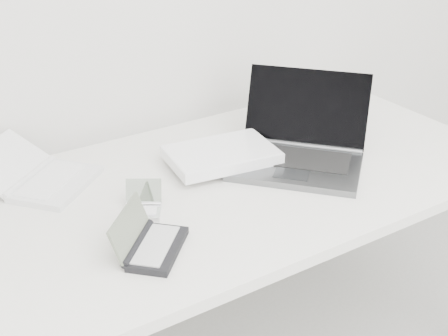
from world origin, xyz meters
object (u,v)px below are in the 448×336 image
netbook_open_white (41,177)px  palmtop_charcoal (150,243)px  desk (225,194)px  laptop_large (267,151)px

netbook_open_white → palmtop_charcoal: size_ratio=1.74×
desk → netbook_open_white: 0.49m
desk → laptop_large: 0.17m
palmtop_charcoal → laptop_large: bearing=-21.3°
netbook_open_white → palmtop_charcoal: palmtop_charcoal is taller
netbook_open_white → palmtop_charcoal: 0.44m
desk → netbook_open_white: netbook_open_white is taller
desk → palmtop_charcoal: 0.38m
laptop_large → palmtop_charcoal: (-0.47, -0.21, -0.02)m
laptop_large → netbook_open_white: 0.61m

